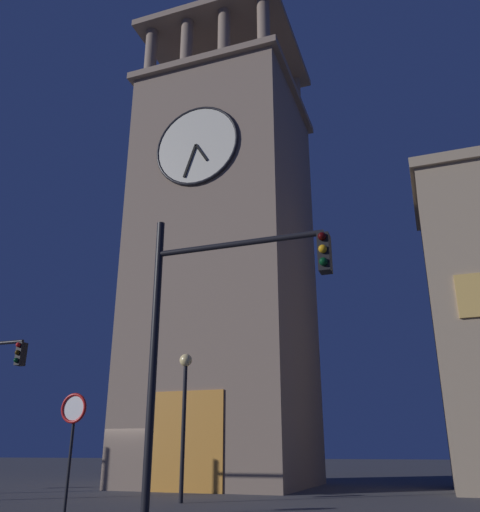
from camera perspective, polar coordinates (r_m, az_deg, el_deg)
ground_plane at (r=25.49m, az=-11.73°, el=-23.41°), size 200.00×200.00×0.00m
clocktower at (r=28.81m, az=-1.54°, el=-0.63°), size 8.70×8.91×27.77m
traffic_signal_near at (r=10.41m, az=-3.62°, el=-6.77°), size 3.70×0.41×6.20m
street_lamp at (r=18.94m, az=-5.98°, el=-14.67°), size 0.44×0.44×4.80m
no_horn_sign at (r=15.16m, az=-17.52°, el=-16.32°), size 0.78×0.14×3.03m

